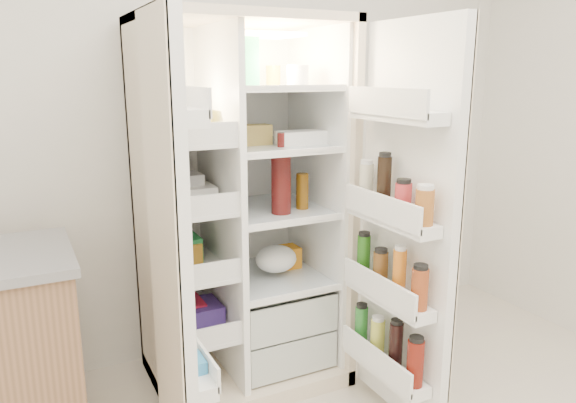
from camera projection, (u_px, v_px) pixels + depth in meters
name	position (u px, v px, depth m)	size (l,w,h in m)	color
wall_back	(207.00, 110.00, 2.90)	(4.00, 0.02, 2.70)	silver
refrigerator	(242.00, 235.00, 2.75)	(0.92, 0.70, 1.80)	beige
freezer_door	(171.00, 259.00, 1.97)	(0.15, 0.40, 1.72)	white
fridge_door	(403.00, 236.00, 2.33)	(0.17, 0.58, 1.72)	white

